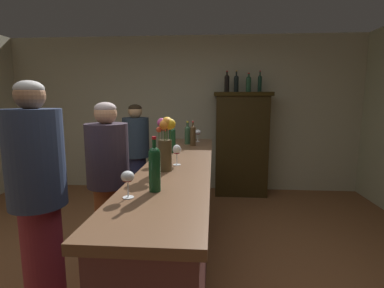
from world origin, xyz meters
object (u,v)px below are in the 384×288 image
Objects in this scene: wine_bottle_rose at (172,139)px; patron_redhead at (136,153)px; display_bottle_center at (249,83)px; wine_glass_spare at (128,178)px; display_bottle_midleft at (236,83)px; display_bottle_left at (227,83)px; display_bottle_midright at (260,83)px; wine_bottle_pinot at (155,167)px; patron_in_grey at (38,194)px; wine_bottle_riesling at (188,134)px; wine_glass_rear at (155,153)px; wine_glass_front at (198,133)px; cheese_plate at (173,149)px; patron_by_cabinet at (109,180)px; bar_counter at (180,218)px; display_cabinet at (241,142)px; wine_bottle_merlot at (193,135)px; flower_arrangement at (166,139)px; wine_glass_mid at (177,151)px.

wine_bottle_rose is 0.22× the size of patron_redhead.
wine_glass_spare is at bearing -107.46° from display_bottle_center.
wine_bottle_rose reaches higher than wine_glass_spare.
display_bottle_midleft is 0.19m from display_bottle_center.
display_bottle_left is 1.01× the size of display_bottle_midright.
wine_bottle_pinot is 0.91m from patron_in_grey.
display_bottle_left is (0.51, 1.29, 0.67)m from wine_bottle_riesling.
display_bottle_midright is (1.19, 2.43, 0.68)m from wine_glass_rear.
wine_glass_front is 2.14m from wine_glass_spare.
wine_bottle_riesling is 0.92× the size of display_bottle_center.
display_bottle_center reaches higher than patron_in_grey.
cheese_plate is 0.11× the size of patron_by_cabinet.
wine_glass_rear is at bearing -138.67° from bar_counter.
display_cabinet is 2.62m from patron_by_cabinet.
display_bottle_left is 0.34m from display_bottle_center.
display_bottle_left is 3.32m from patron_in_grey.
wine_glass_front is 0.46× the size of display_bottle_midleft.
wine_glass_front reaches higher than bar_counter.
patron_redhead reaches higher than wine_bottle_riesling.
wine_bottle_rose is 0.46m from wine_bottle_merlot.
wine_bottle_merlot is (0.05, 0.86, 0.64)m from bar_counter.
display_bottle_left is (0.56, 2.59, 0.55)m from flower_arrangement.
wine_bottle_riesling is at bearing 121.00° from wine_bottle_merlot.
display_bottle_midleft reaches higher than wine_bottle_riesling.
patron_in_grey reaches higher than wine_glass_spare.
patron_redhead is at bearing 143.84° from wine_bottle_merlot.
display_bottle_midright is at bearing 67.47° from flower_arrangement.
bar_counter is 1.73× the size of display_cabinet.
wine_glass_spare is 0.86× the size of cheese_plate.
patron_redhead is (-0.77, 1.60, -0.33)m from wine_glass_mid.
display_bottle_midright is (1.06, 3.07, 0.64)m from wine_bottle_pinot.
wine_bottle_pinot is (-0.05, -0.80, 0.66)m from bar_counter.
wine_bottle_riesling reaches higher than wine_glass_front.
patron_redhead is at bearing -147.88° from display_bottle_left.
wine_bottle_riesling is 1.79× the size of wine_glass_front.
flower_arrangement is 2.79m from display_bottle_center.
wine_bottle_riesling reaches higher than bar_counter.
display_cabinet is at bearing 0.00° from display_bottle_midleft.
display_cabinet reaches higher than wine_glass_spare.
wine_glass_spare is at bearing -94.59° from wine_bottle_riesling.
wine_bottle_merlot is 1.12m from patron_by_cabinet.
wine_glass_mid is 2.54m from display_bottle_left.
wine_glass_front is at bearing 70.04° from cheese_plate.
display_bottle_center is 0.19× the size of patron_by_cabinet.
display_bottle_left is at bearing 180.00° from display_bottle_midleft.
display_bottle_midright is (0.17, -0.00, 0.01)m from display_bottle_center.
wine_glass_rear is at bearing -108.69° from display_bottle_midleft.
display_bottle_midright reaches higher than flower_arrangement.
wine_bottle_rose is 0.57m from wine_glass_mid.
wine_glass_spare is at bearing -70.86° from patron_in_grey.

